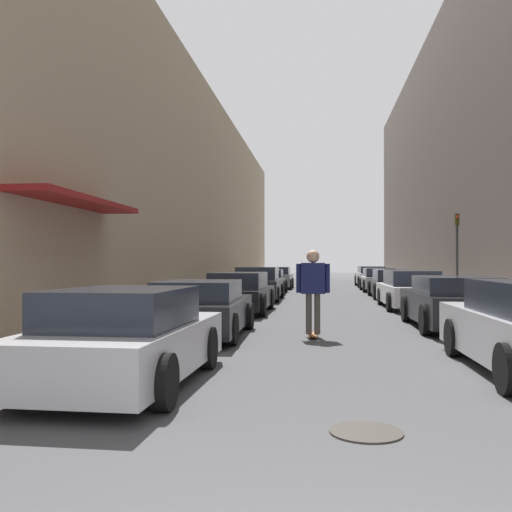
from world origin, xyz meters
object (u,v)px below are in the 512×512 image
parked_car_left_1 (200,309)px  manhole_cover (366,432)px  parked_car_left_4 (266,282)px  parked_car_left_5 (276,278)px  parked_car_right_5 (371,277)px  parked_car_right_2 (410,290)px  parked_car_left_0 (125,339)px  skateboarder (313,283)px  parked_car_left_3 (258,284)px  parked_car_right_4 (378,280)px  parked_car_right_1 (453,303)px  parked_car_left_2 (239,293)px  traffic_light (457,246)px  parked_car_right_3 (393,284)px

parked_car_left_1 → manhole_cover: bearing=-65.5°
parked_car_left_4 → parked_car_left_5: bearing=89.4°
parked_car_left_5 → manhole_cover: bearing=-83.8°
parked_car_left_4 → parked_car_right_5: (5.94, 8.61, 0.05)m
parked_car_right_2 → parked_car_left_4: bearing=124.3°
parked_car_left_0 → parked_car_left_1: (-0.07, 4.95, -0.02)m
parked_car_left_4 → skateboarder: bearing=-81.1°
parked_car_left_3 → parked_car_right_4: bearing=53.4°
parked_car_left_0 → parked_car_left_4: (-0.19, 21.49, -0.02)m
parked_car_left_5 → parked_car_right_2: bearing=-67.5°
parked_car_right_5 → parked_car_right_1: bearing=-90.0°
skateboarder → parked_car_left_2: bearing=113.1°
parked_car_left_4 → skateboarder: (2.57, -16.46, 0.57)m
parked_car_left_1 → parked_car_right_5: (5.82, 25.14, 0.05)m
parked_car_left_1 → parked_car_right_5: size_ratio=0.89×
parked_car_left_0 → parked_car_left_2: size_ratio=0.91×
parked_car_left_3 → parked_car_right_4: 9.60m
manhole_cover → parked_car_right_2: bearing=79.8°
parked_car_right_1 → parked_car_right_2: size_ratio=0.98×
parked_car_left_0 → parked_car_right_5: (5.75, 30.09, 0.03)m
parked_car_right_5 → skateboarder: skateboarder is taller
parked_car_right_4 → parked_car_right_1: bearing=-89.7°
parked_car_left_0 → traffic_light: 17.97m
parked_car_left_4 → parked_car_right_1: parked_car_right_1 is taller
parked_car_right_2 → parked_car_right_4: size_ratio=1.15×
parked_car_left_3 → parked_car_right_4: (5.73, 7.70, -0.05)m
parked_car_right_4 → parked_car_left_3: bearing=-126.6°
parked_car_left_2 → parked_car_right_4: (5.68, 13.60, -0.01)m
parked_car_left_1 → skateboarder: 2.51m
parked_car_left_2 → parked_car_left_4: (-0.16, 10.82, -0.03)m
parked_car_left_4 → parked_car_right_2: bearing=-55.7°
skateboarder → parked_car_left_4: bearing=98.9°
parked_car_left_5 → traffic_light: traffic_light is taller
parked_car_left_3 → parked_car_right_2: bearing=-32.4°
parked_car_right_2 → manhole_cover: (-2.65, -14.68, -0.62)m
parked_car_right_2 → parked_car_right_3: size_ratio=1.02×
parked_car_right_1 → parked_car_left_4: bearing=112.3°
parked_car_right_1 → traffic_light: size_ratio=1.37×
parked_car_left_4 → traffic_light: (8.10, -5.44, 1.63)m
parked_car_left_0 → manhole_cover: parked_car_left_0 is taller
parked_car_left_2 → parked_car_left_3: 5.90m
parked_car_left_2 → parked_car_right_1: 6.82m
parked_car_left_3 → parked_car_left_4: parked_car_left_3 is taller
manhole_cover → parked_car_left_0: bearing=149.9°
parked_car_left_4 → traffic_light: size_ratio=1.16×
parked_car_left_1 → parked_car_right_2: bearing=54.6°
parked_car_left_1 → parked_car_right_3: bearing=67.1°
parked_car_left_2 → parked_car_right_3: parked_car_left_2 is taller
parked_car_left_5 → parked_car_right_4: 6.35m
parked_car_left_5 → parked_car_right_2: parked_car_right_2 is taller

